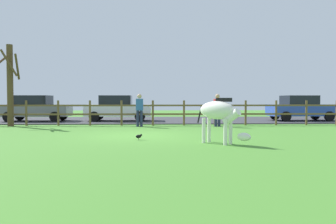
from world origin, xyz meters
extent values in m
plane|color=#47842D|center=(0.00, 0.00, 0.00)|extent=(60.00, 60.00, 0.00)
cube|color=#38383D|center=(0.00, 9.30, 0.03)|extent=(28.00, 7.40, 0.05)
cylinder|color=brown|center=(-6.08, 5.00, 0.66)|extent=(0.11, 0.11, 1.31)
cylinder|color=brown|center=(-4.44, 5.00, 0.66)|extent=(0.11, 0.11, 1.31)
cylinder|color=brown|center=(-2.81, 5.00, 0.66)|extent=(0.11, 0.11, 1.31)
cylinder|color=brown|center=(-1.17, 5.00, 0.66)|extent=(0.11, 0.11, 1.31)
cylinder|color=brown|center=(0.47, 5.00, 0.66)|extent=(0.11, 0.11, 1.31)
cylinder|color=brown|center=(2.11, 5.00, 0.66)|extent=(0.11, 0.11, 1.31)
cylinder|color=brown|center=(3.75, 5.00, 0.66)|extent=(0.11, 0.11, 1.31)
cylinder|color=brown|center=(5.39, 5.00, 0.66)|extent=(0.11, 0.11, 1.31)
cylinder|color=brown|center=(7.03, 5.00, 0.66)|extent=(0.11, 0.11, 1.31)
cylinder|color=brown|center=(8.67, 5.00, 0.66)|extent=(0.11, 0.11, 1.31)
cube|color=brown|center=(-0.35, 5.00, 0.59)|extent=(21.30, 0.06, 0.09)
cube|color=brown|center=(-0.35, 5.00, 1.05)|extent=(21.30, 0.06, 0.09)
cylinder|color=#513A23|center=(-6.77, 4.72, 2.07)|extent=(0.30, 0.30, 4.14)
cylinder|color=#513A23|center=(-7.27, 4.99, 3.37)|extent=(0.65, 1.11, 0.98)
cylinder|color=#513A23|center=(-6.42, 4.78, 3.03)|extent=(0.23, 0.81, 1.26)
cylinder|color=#513A23|center=(-6.67, 4.38, 3.18)|extent=(0.80, 0.33, 1.33)
ellipsoid|color=white|center=(2.50, -2.47, 1.03)|extent=(1.21, 1.22, 0.56)
cylinder|color=white|center=(2.89, -2.66, 0.39)|extent=(0.11, 0.11, 0.78)
cylinder|color=white|center=(2.69, -2.85, 0.39)|extent=(0.11, 0.11, 0.78)
cylinder|color=white|center=(2.32, -2.09, 0.39)|extent=(0.11, 0.11, 0.78)
cylinder|color=white|center=(2.12, -2.29, 0.39)|extent=(0.11, 0.11, 0.78)
cylinder|color=white|center=(2.88, -2.85, 0.84)|extent=(0.58, 0.59, 0.51)
ellipsoid|color=white|center=(3.17, -3.14, 0.28)|extent=(0.45, 0.45, 0.24)
cube|color=black|center=(2.68, -2.65, 1.35)|extent=(0.42, 0.43, 0.12)
cylinder|color=black|center=(2.03, -2.00, 0.88)|extent=(0.17, 0.17, 0.54)
cylinder|color=black|center=(0.04, -1.43, 0.03)|extent=(0.01, 0.01, 0.06)
cylinder|color=black|center=(0.04, -1.47, 0.03)|extent=(0.01, 0.01, 0.06)
ellipsoid|color=black|center=(0.04, -1.45, 0.12)|extent=(0.18, 0.10, 0.12)
sphere|color=black|center=(0.13, -1.45, 0.17)|extent=(0.07, 0.07, 0.07)
cube|color=white|center=(-1.67, 8.23, 0.70)|extent=(4.00, 1.70, 0.70)
cube|color=black|center=(-1.82, 8.23, 1.33)|extent=(1.90, 1.56, 0.56)
cylinder|color=black|center=(-0.32, 9.08, 0.35)|extent=(0.60, 0.18, 0.60)
cylinder|color=black|center=(-0.32, 7.38, 0.35)|extent=(0.60, 0.18, 0.60)
cylinder|color=black|center=(-3.02, 9.08, 0.35)|extent=(0.60, 0.18, 0.60)
cylinder|color=black|center=(-3.02, 7.38, 0.35)|extent=(0.60, 0.18, 0.60)
cube|color=#2D4CAD|center=(9.70, 8.03, 0.70)|extent=(4.07, 1.87, 0.70)
cube|color=black|center=(9.55, 8.02, 1.33)|extent=(1.97, 1.64, 0.56)
cylinder|color=black|center=(11.01, 8.94, 0.35)|extent=(0.61, 0.21, 0.60)
cylinder|color=black|center=(11.09, 7.24, 0.35)|extent=(0.61, 0.21, 0.60)
cylinder|color=black|center=(8.32, 8.82, 0.35)|extent=(0.61, 0.21, 0.60)
cylinder|color=black|center=(8.39, 7.12, 0.35)|extent=(0.61, 0.21, 0.60)
cube|color=slate|center=(-6.64, 8.13, 0.70)|extent=(4.01, 1.71, 0.70)
cube|color=black|center=(-6.79, 8.13, 1.33)|extent=(1.91, 1.57, 0.56)
cylinder|color=black|center=(-5.29, 8.98, 0.35)|extent=(0.60, 0.18, 0.60)
cylinder|color=black|center=(-5.29, 7.28, 0.35)|extent=(0.60, 0.18, 0.60)
cylinder|color=black|center=(-7.99, 8.99, 0.35)|extent=(0.60, 0.18, 0.60)
cylinder|color=black|center=(-7.99, 7.29, 0.35)|extent=(0.60, 0.18, 0.60)
cylinder|color=#232847|center=(-0.28, 4.18, 0.41)|extent=(0.14, 0.14, 0.82)
cylinder|color=#232847|center=(-0.10, 4.19, 0.41)|extent=(0.14, 0.14, 0.82)
cube|color=#2D569E|center=(-0.19, 4.18, 1.11)|extent=(0.37, 0.24, 0.58)
sphere|color=tan|center=(-0.19, 4.18, 1.53)|extent=(0.22, 0.22, 0.22)
cylinder|color=#232847|center=(3.64, 4.13, 0.41)|extent=(0.14, 0.14, 0.82)
cylinder|color=#232847|center=(3.82, 4.16, 0.41)|extent=(0.14, 0.14, 0.82)
cube|color=#B7333D|center=(3.73, 4.15, 1.11)|extent=(0.40, 0.29, 0.58)
sphere|color=tan|center=(3.73, 4.15, 1.53)|extent=(0.22, 0.22, 0.22)
camera|label=1|loc=(0.61, -12.88, 1.36)|focal=36.46mm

